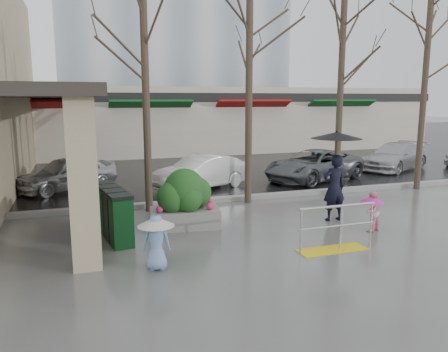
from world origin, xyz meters
TOP-DOWN VIEW (x-y plane):
  - ground at (0.00, 0.00)m, footprint 120.00×120.00m
  - street_asphalt at (0.00, 22.00)m, footprint 120.00×36.00m
  - curb at (0.00, 4.00)m, footprint 120.00×0.30m
  - canopy_slab at (-4.80, 8.00)m, footprint 2.80×18.00m
  - pillar_front at (-3.90, -0.50)m, footprint 0.55×0.55m
  - pillar_back at (-3.90, 6.00)m, footprint 0.55×0.55m
  - storefront_row at (2.00, 17.97)m, footprint 34.00×6.74m
  - handrail at (1.36, -1.20)m, footprint 1.90×0.50m
  - tree_west at (-2.00, 3.60)m, footprint 3.20×3.20m
  - tree_midwest at (1.20, 3.60)m, footprint 3.20×3.20m
  - tree_mideast at (4.50, 3.60)m, footprint 3.20×3.20m
  - tree_east at (8.00, 3.60)m, footprint 3.20×3.20m
  - woman at (2.66, 0.90)m, footprint 1.39×1.39m
  - child_pink at (3.00, -0.29)m, footprint 0.62×0.62m
  - child_blue at (-2.60, -1.05)m, footprint 0.73×0.73m
  - planter at (-1.39, 1.59)m, footprint 1.89×1.13m
  - news_boxes at (-3.24, 1.36)m, footprint 0.81×2.23m
  - car_a at (-4.36, 7.59)m, footprint 3.93×3.22m
  - car_b at (0.37, 6.21)m, footprint 4.04×2.68m
  - car_c at (5.22, 6.36)m, footprint 4.98×3.55m
  - car_d at (10.30, 7.59)m, footprint 4.68×3.47m

SIDE VIEW (x-z plane):
  - ground at x=0.00m, z-range 0.00..0.00m
  - street_asphalt at x=0.00m, z-range 0.00..0.01m
  - curb at x=0.00m, z-range 0.00..0.15m
  - handrail at x=1.36m, z-range -0.14..0.89m
  - child_pink at x=3.00m, z-range 0.08..1.11m
  - news_boxes at x=-3.24m, z-range 0.00..1.22m
  - car_a at x=-4.36m, z-range 0.00..1.26m
  - car_b at x=0.37m, z-range 0.00..1.26m
  - car_c at x=5.22m, z-range 0.00..1.26m
  - car_d at x=10.30m, z-range 0.00..1.26m
  - child_blue at x=-2.60m, z-range 0.13..1.25m
  - planter at x=-1.39m, z-range -0.04..1.53m
  - woman at x=2.66m, z-range 0.24..2.73m
  - pillar_front at x=-3.90m, z-range 0.00..3.50m
  - pillar_back at x=-3.90m, z-range 0.00..3.50m
  - storefront_row at x=2.00m, z-range 0.01..4.01m
  - canopy_slab at x=-4.80m, z-range 3.50..3.75m
  - tree_mideast at x=4.50m, z-range 1.61..8.11m
  - tree_west at x=-2.00m, z-range 1.68..8.48m
  - tree_midwest at x=1.20m, z-range 1.73..8.73m
  - tree_east at x=8.00m, z-range 1.78..8.98m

